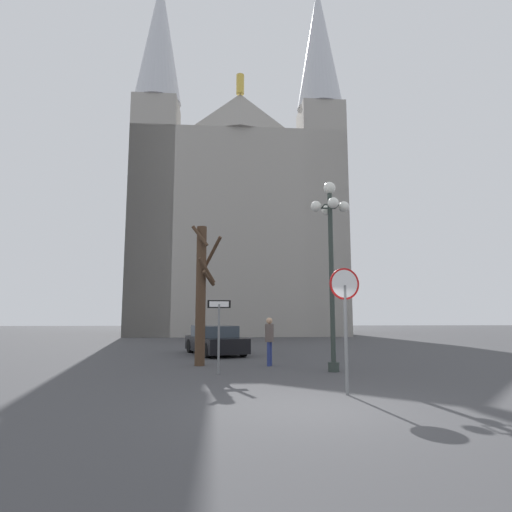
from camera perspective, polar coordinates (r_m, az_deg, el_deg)
name	(u,v)px	position (r m, az deg, el deg)	size (l,w,h in m)	color
ground_plane	(321,409)	(8.99, 8.67, -19.60)	(120.00, 120.00, 0.00)	#424244
cathedral	(238,221)	(40.77, -2.42, 4.75)	(18.96, 12.70, 33.90)	gray
stop_sign	(345,305)	(10.41, 11.82, -6.46)	(0.75, 0.19, 2.95)	slate
one_way_arrow_sign	(219,326)	(13.59, -4.99, -9.29)	(0.73, 0.16, 2.29)	slate
street_lamp	(331,241)	(14.62, 9.96, 2.05)	(1.33, 1.33, 6.36)	#2D3833
bare_tree	(201,291)	(15.96, -7.32, -4.70)	(1.17, 1.34, 5.13)	#473323
parked_car_near_black	(215,341)	(20.27, -5.48, -11.21)	(3.15, 4.48, 1.31)	black
pedestrian_walking	(269,336)	(15.75, 1.80, -10.70)	(0.32, 0.32, 1.72)	navy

